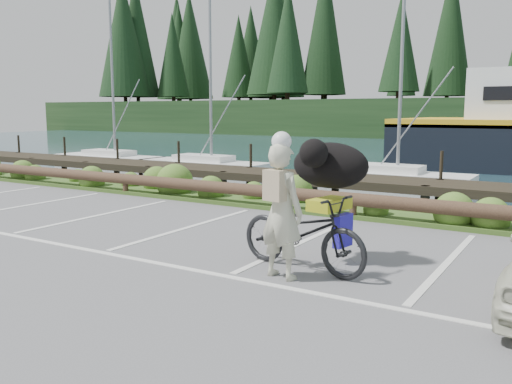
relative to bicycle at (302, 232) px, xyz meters
The scene contains 6 objects.
ground 1.10m from the bicycle, 147.37° to the right, with size 72.00×72.00×0.00m, color #57575A.
vegetation_strip 4.89m from the bicycle, 99.20° to the left, with size 34.00×1.60×0.10m, color #3D5B21.
log_rail 4.22m from the bicycle, 100.74° to the left, with size 32.00×0.30×0.60m, color #443021, non-canonical shape.
bicycle is the anchor object (origin of this frame).
cyclist 0.65m from the bicycle, 99.77° to the right, with size 0.72×0.47×1.96m, color beige.
dog 1.20m from the bicycle, 80.23° to the left, with size 1.27×0.62×0.73m, color black.
Camera 1 is at (4.36, -6.72, 2.41)m, focal length 38.00 mm.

